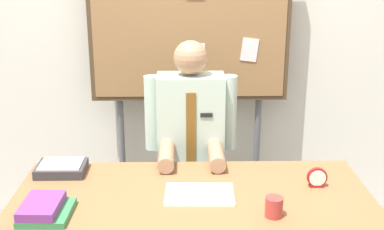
{
  "coord_description": "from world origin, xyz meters",
  "views": [
    {
      "loc": [
        -0.05,
        -2.28,
        1.91
      ],
      "look_at": [
        0.0,
        0.19,
        1.1
      ],
      "focal_mm": 47.55,
      "sensor_mm": 36.0,
      "label": 1
    }
  ],
  "objects_px": {
    "desk": "(193,209)",
    "book_stack": "(44,209)",
    "person": "(191,162)",
    "open_notebook": "(199,194)",
    "desk_clock": "(317,178)",
    "coffee_mug": "(274,207)",
    "paper_tray": "(61,168)",
    "bulletin_board": "(189,21)"
  },
  "relations": [
    {
      "from": "coffee_mug",
      "to": "paper_tray",
      "type": "xyz_separation_m",
      "value": [
        -1.07,
        0.49,
        -0.02
      ]
    },
    {
      "from": "person",
      "to": "open_notebook",
      "type": "relative_size",
      "value": 4.18
    },
    {
      "from": "paper_tray",
      "to": "book_stack",
      "type": "bearing_deg",
      "value": -86.62
    },
    {
      "from": "coffee_mug",
      "to": "person",
      "type": "bearing_deg",
      "value": 113.08
    },
    {
      "from": "coffee_mug",
      "to": "book_stack",
      "type": "bearing_deg",
      "value": 178.64
    },
    {
      "from": "desk",
      "to": "book_stack",
      "type": "xyz_separation_m",
      "value": [
        -0.68,
        -0.21,
        0.12
      ]
    },
    {
      "from": "desk",
      "to": "desk_clock",
      "type": "bearing_deg",
      "value": 6.04
    },
    {
      "from": "open_notebook",
      "to": "coffee_mug",
      "type": "xyz_separation_m",
      "value": [
        0.33,
        -0.21,
        0.04
      ]
    },
    {
      "from": "person",
      "to": "coffee_mug",
      "type": "relative_size",
      "value": 15.01
    },
    {
      "from": "book_stack",
      "to": "paper_tray",
      "type": "relative_size",
      "value": 0.98
    },
    {
      "from": "person",
      "to": "open_notebook",
      "type": "height_order",
      "value": "person"
    },
    {
      "from": "desk_clock",
      "to": "paper_tray",
      "type": "height_order",
      "value": "desk_clock"
    },
    {
      "from": "desk_clock",
      "to": "coffee_mug",
      "type": "height_order",
      "value": "desk_clock"
    },
    {
      "from": "desk",
      "to": "desk_clock",
      "type": "xyz_separation_m",
      "value": [
        0.64,
        0.07,
        0.13
      ]
    },
    {
      "from": "desk",
      "to": "desk_clock",
      "type": "height_order",
      "value": "desk_clock"
    },
    {
      "from": "desk_clock",
      "to": "coffee_mug",
      "type": "relative_size",
      "value": 1.1
    },
    {
      "from": "desk",
      "to": "book_stack",
      "type": "distance_m",
      "value": 0.72
    },
    {
      "from": "person",
      "to": "desk_clock",
      "type": "bearing_deg",
      "value": -41.04
    },
    {
      "from": "bulletin_board",
      "to": "coffee_mug",
      "type": "height_order",
      "value": "bulletin_board"
    },
    {
      "from": "desk",
      "to": "book_stack",
      "type": "relative_size",
      "value": 6.95
    },
    {
      "from": "open_notebook",
      "to": "desk_clock",
      "type": "distance_m",
      "value": 0.61
    },
    {
      "from": "coffee_mug",
      "to": "open_notebook",
      "type": "bearing_deg",
      "value": 147.31
    },
    {
      "from": "paper_tray",
      "to": "desk_clock",
      "type": "bearing_deg",
      "value": -8.2
    },
    {
      "from": "open_notebook",
      "to": "coffee_mug",
      "type": "distance_m",
      "value": 0.39
    },
    {
      "from": "bulletin_board",
      "to": "desk_clock",
      "type": "xyz_separation_m",
      "value": [
        0.63,
        -1.03,
        -0.66
      ]
    },
    {
      "from": "book_stack",
      "to": "paper_tray",
      "type": "distance_m",
      "value": 0.47
    },
    {
      "from": "desk",
      "to": "paper_tray",
      "type": "relative_size",
      "value": 6.82
    },
    {
      "from": "person",
      "to": "paper_tray",
      "type": "relative_size",
      "value": 5.43
    },
    {
      "from": "book_stack",
      "to": "paper_tray",
      "type": "xyz_separation_m",
      "value": [
        -0.03,
        0.47,
        -0.01
      ]
    },
    {
      "from": "desk",
      "to": "open_notebook",
      "type": "distance_m",
      "value": 0.1
    },
    {
      "from": "paper_tray",
      "to": "desk",
      "type": "bearing_deg",
      "value": -20.23
    },
    {
      "from": "coffee_mug",
      "to": "paper_tray",
      "type": "height_order",
      "value": "coffee_mug"
    },
    {
      "from": "person",
      "to": "open_notebook",
      "type": "distance_m",
      "value": 0.65
    },
    {
      "from": "desk_clock",
      "to": "coffee_mug",
      "type": "xyz_separation_m",
      "value": [
        -0.27,
        -0.3,
        0.0
      ]
    },
    {
      "from": "open_notebook",
      "to": "paper_tray",
      "type": "bearing_deg",
      "value": 159.23
    },
    {
      "from": "open_notebook",
      "to": "desk_clock",
      "type": "bearing_deg",
      "value": 8.24
    },
    {
      "from": "desk",
      "to": "paper_tray",
      "type": "xyz_separation_m",
      "value": [
        -0.71,
        0.26,
        0.11
      ]
    },
    {
      "from": "book_stack",
      "to": "open_notebook",
      "type": "relative_size",
      "value": 0.76
    },
    {
      "from": "bulletin_board",
      "to": "coffee_mug",
      "type": "distance_m",
      "value": 1.52
    },
    {
      "from": "person",
      "to": "open_notebook",
      "type": "bearing_deg",
      "value": -87.06
    },
    {
      "from": "open_notebook",
      "to": "paper_tray",
      "type": "relative_size",
      "value": 1.3
    },
    {
      "from": "person",
      "to": "paper_tray",
      "type": "height_order",
      "value": "person"
    }
  ]
}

